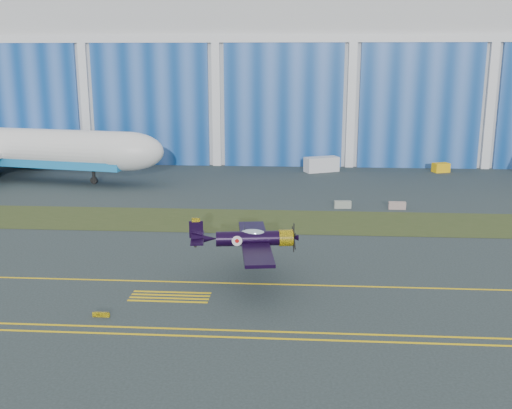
{
  "coord_description": "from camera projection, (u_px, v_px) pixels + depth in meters",
  "views": [
    {
      "loc": [
        -8.65,
        -49.59,
        17.34
      ],
      "look_at": [
        -12.39,
        4.69,
        4.14
      ],
      "focal_mm": 42.0,
      "sensor_mm": 36.0,
      "label": 1
    }
  ],
  "objects": [
    {
      "name": "barrier_a",
      "position": [
        343.0,
        205.0,
        71.61
      ],
      "size": [
        2.04,
        0.74,
        0.9
      ],
      "primitive_type": "cube",
      "rotation": [
        0.0,
        0.0,
        0.07
      ],
      "color": "gray",
      "rests_on": "ground"
    },
    {
      "name": "shipping_container",
      "position": [
        322.0,
        164.0,
        94.92
      ],
      "size": [
        5.76,
        4.2,
        2.32
      ],
      "primitive_type": "cube",
      "rotation": [
        0.0,
        0.0,
        0.44
      ],
      "color": "silver",
      "rests_on": "ground"
    },
    {
      "name": "hold_short_ladder",
      "position": [
        170.0,
        297.0,
        44.94
      ],
      "size": [
        6.0,
        2.4,
        0.02
      ],
      "primitive_type": null,
      "color": "yellow",
      "rests_on": "ground"
    },
    {
      "name": "hangar",
      "position": [
        342.0,
        72.0,
        117.66
      ],
      "size": [
        220.0,
        45.7,
        30.0
      ],
      "color": "silver",
      "rests_on": "ground"
    },
    {
      "name": "grass_median",
      "position": [
        375.0,
        223.0,
        65.16
      ],
      "size": [
        260.0,
        10.0,
        0.02
      ],
      "primitive_type": "cube",
      "color": "#475128",
      "rests_on": "ground"
    },
    {
      "name": "edge_line_far",
      "position": [
        428.0,
        336.0,
        38.5
      ],
      "size": [
        80.0,
        0.2,
        0.02
      ],
      "primitive_type": "cube",
      "color": "yellow",
      "rests_on": "ground"
    },
    {
      "name": "ground",
      "position": [
        395.0,
        266.0,
        51.59
      ],
      "size": [
        260.0,
        260.0,
        0.0
      ],
      "primitive_type": "plane",
      "color": "#2E3A3B",
      "rests_on": "ground"
    },
    {
      "name": "barrier_b",
      "position": [
        397.0,
        205.0,
        71.17
      ],
      "size": [
        2.0,
        0.61,
        0.9
      ],
      "primitive_type": "cube",
      "rotation": [
        0.0,
        0.0,
        -0.0
      ],
      "color": "gray",
      "rests_on": "ground"
    },
    {
      "name": "guard_board_left",
      "position": [
        101.0,
        315.0,
        41.39
      ],
      "size": [
        1.2,
        0.15,
        0.35
      ],
      "primitive_type": "cube",
      "color": "yellow",
      "rests_on": "ground"
    },
    {
      "name": "warbird",
      "position": [
        248.0,
        239.0,
        47.4
      ],
      "size": [
        11.1,
        12.82,
        3.46
      ],
      "rotation": [
        0.0,
        0.0,
        0.13
      ],
      "color": "black",
      "rests_on": "ground"
    },
    {
      "name": "taxiway_centreline",
      "position": [
        405.0,
        288.0,
        46.74
      ],
      "size": [
        200.0,
        0.2,
        0.02
      ],
      "primitive_type": "cube",
      "color": "yellow",
      "rests_on": "ground"
    },
    {
      "name": "edge_line_near",
      "position": [
        432.0,
        343.0,
        37.53
      ],
      "size": [
        80.0,
        0.2,
        0.02
      ],
      "primitive_type": "cube",
      "color": "yellow",
      "rests_on": "ground"
    },
    {
      "name": "tug",
      "position": [
        441.0,
        168.0,
        94.57
      ],
      "size": [
        2.86,
        2.29,
        1.45
      ],
      "primitive_type": "cube",
      "rotation": [
        0.0,
        0.0,
        0.34
      ],
      "color": "yellow",
      "rests_on": "ground"
    }
  ]
}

